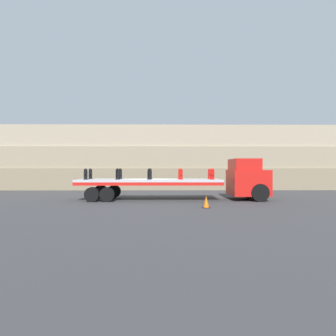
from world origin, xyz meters
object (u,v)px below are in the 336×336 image
at_px(fire_hydrant_red_far_4, 210,174).
at_px(fire_hydrant_black_near_0, 86,174).
at_px(fire_hydrant_black_far_0, 90,174).
at_px(fire_hydrant_red_near_4, 212,174).
at_px(fire_hydrant_red_near_3, 181,174).
at_px(fire_hydrant_black_near_1, 117,174).
at_px(fire_hydrant_black_near_2, 149,174).
at_px(fire_hydrant_black_far_2, 150,174).
at_px(fire_hydrant_red_far_3, 180,174).
at_px(fire_hydrant_black_far_1, 120,174).
at_px(truck_cab, 248,179).
at_px(traffic_cone, 206,202).
at_px(flatbed_trailer, 140,183).

bearing_deg(fire_hydrant_red_far_4, fire_hydrant_black_near_0, -172.54).
relative_size(fire_hydrant_black_far_0, fire_hydrant_red_near_4, 1.00).
bearing_deg(fire_hydrant_black_far_0, fire_hydrant_red_near_4, -7.46).
height_order(fire_hydrant_black_near_0, fire_hydrant_red_near_3, same).
bearing_deg(fire_hydrant_red_near_4, fire_hydrant_black_near_1, 180.00).
relative_size(fire_hydrant_black_far_0, fire_hydrant_black_near_2, 1.00).
height_order(fire_hydrant_black_far_2, fire_hydrant_red_far_3, same).
bearing_deg(fire_hydrant_red_far_3, fire_hydrant_red_near_3, -90.00).
bearing_deg(fire_hydrant_black_near_0, fire_hydrant_black_far_1, 27.63).
xyz_separation_m(truck_cab, fire_hydrant_black_far_0, (-10.59, 0.53, 0.33)).
relative_size(fire_hydrant_red_near_4, traffic_cone, 1.13).
bearing_deg(fire_hydrant_red_far_4, fire_hydrant_black_near_1, -170.10).
bearing_deg(flatbed_trailer, fire_hydrant_black_near_2, -39.00).
height_order(truck_cab, fire_hydrant_black_far_1, truck_cab).
bearing_deg(fire_hydrant_red_far_4, fire_hydrant_black_far_0, 180.00).
relative_size(fire_hydrant_black_far_1, fire_hydrant_black_far_2, 1.00).
bearing_deg(fire_hydrant_black_near_1, fire_hydrant_black_near_0, 180.00).
bearing_deg(fire_hydrant_black_near_0, fire_hydrant_red_near_3, 0.00).
distance_m(truck_cab, fire_hydrant_black_far_2, 6.57).
height_order(fire_hydrant_red_near_4, traffic_cone, fire_hydrant_red_near_4).
bearing_deg(fire_hydrant_black_near_0, fire_hydrant_red_far_3, 9.90).
height_order(truck_cab, fire_hydrant_black_near_0, truck_cab).
relative_size(fire_hydrant_red_far_3, fire_hydrant_red_far_4, 1.00).
xyz_separation_m(fire_hydrant_red_near_3, fire_hydrant_red_near_4, (2.03, 0.00, 0.00)).
distance_m(fire_hydrant_black_far_0, fire_hydrant_red_far_3, 6.08).
distance_m(truck_cab, traffic_cone, 5.02).
height_order(flatbed_trailer, traffic_cone, flatbed_trailer).
xyz_separation_m(fire_hydrant_black_far_0, fire_hydrant_black_near_2, (4.05, -1.06, 0.00)).
distance_m(fire_hydrant_black_far_1, fire_hydrant_red_near_3, 4.19).
bearing_deg(fire_hydrant_red_far_4, fire_hydrant_black_far_1, 180.00).
bearing_deg(fire_hydrant_black_far_2, fire_hydrant_black_near_0, -165.33).
relative_size(fire_hydrant_red_near_3, traffic_cone, 1.13).
xyz_separation_m(fire_hydrant_black_far_1, fire_hydrant_red_far_4, (6.08, 0.00, 0.00)).
height_order(truck_cab, fire_hydrant_black_far_0, truck_cab).
bearing_deg(fire_hydrant_red_far_3, fire_hydrant_red_far_4, 0.00).
relative_size(truck_cab, fire_hydrant_black_far_0, 3.78).
bearing_deg(fire_hydrant_red_far_3, traffic_cone, -74.41).
bearing_deg(fire_hydrant_black_near_2, flatbed_trailer, 141.00).
bearing_deg(truck_cab, fire_hydrant_red_far_3, 173.30).
height_order(truck_cab, fire_hydrant_black_near_1, truck_cab).
height_order(truck_cab, flatbed_trailer, truck_cab).
relative_size(fire_hydrant_black_near_0, fire_hydrant_red_far_4, 1.00).
distance_m(fire_hydrant_black_near_1, fire_hydrant_black_near_2, 2.03).
bearing_deg(fire_hydrant_black_near_1, fire_hydrant_black_far_0, 152.37).
relative_size(fire_hydrant_black_near_2, fire_hydrant_red_near_3, 1.00).
relative_size(fire_hydrant_black_near_0, fire_hydrant_black_near_2, 1.00).
distance_m(fire_hydrant_black_near_1, fire_hydrant_red_near_3, 4.05).
bearing_deg(fire_hydrant_black_far_2, flatbed_trailer, -141.00).
bearing_deg(fire_hydrant_red_far_4, fire_hydrant_red_near_4, -90.00).
relative_size(fire_hydrant_black_near_0, traffic_cone, 1.13).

